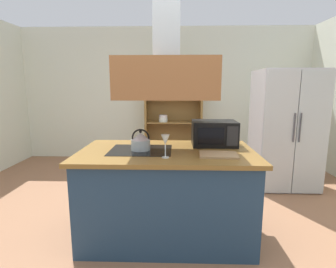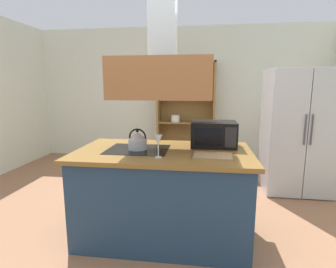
{
  "view_description": "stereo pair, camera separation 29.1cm",
  "coord_description": "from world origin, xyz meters",
  "px_view_note": "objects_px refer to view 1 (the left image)",
  "views": [
    {
      "loc": [
        0.23,
        -2.6,
        1.52
      ],
      "look_at": [
        0.14,
        0.26,
        1.0
      ],
      "focal_mm": 28.23,
      "sensor_mm": 36.0,
      "label": 1
    },
    {
      "loc": [
        0.52,
        -2.57,
        1.52
      ],
      "look_at": [
        0.14,
        0.26,
        1.0
      ],
      "focal_mm": 28.23,
      "sensor_mm": 36.0,
      "label": 2
    }
  ],
  "objects_px": {
    "refrigerator": "(285,129)",
    "kettle": "(141,141)",
    "cutting_board": "(218,155)",
    "wine_glass_on_counter": "(165,141)",
    "dish_cabinet": "(173,118)",
    "microwave": "(214,133)"
  },
  "relations": [
    {
      "from": "dish_cabinet",
      "to": "microwave",
      "type": "xyz_separation_m",
      "value": [
        0.46,
        -2.62,
        0.15
      ]
    },
    {
      "from": "cutting_board",
      "to": "wine_glass_on_counter",
      "type": "bearing_deg",
      "value": -170.01
    },
    {
      "from": "kettle",
      "to": "cutting_board",
      "type": "height_order",
      "value": "kettle"
    },
    {
      "from": "dish_cabinet",
      "to": "microwave",
      "type": "bearing_deg",
      "value": -80.0
    },
    {
      "from": "wine_glass_on_counter",
      "to": "dish_cabinet",
      "type": "bearing_deg",
      "value": 89.38
    },
    {
      "from": "cutting_board",
      "to": "microwave",
      "type": "relative_size",
      "value": 0.74
    },
    {
      "from": "microwave",
      "to": "cutting_board",
      "type": "bearing_deg",
      "value": -92.45
    },
    {
      "from": "dish_cabinet",
      "to": "wine_glass_on_counter",
      "type": "height_order",
      "value": "dish_cabinet"
    },
    {
      "from": "kettle",
      "to": "wine_glass_on_counter",
      "type": "distance_m",
      "value": 0.37
    },
    {
      "from": "refrigerator",
      "to": "wine_glass_on_counter",
      "type": "relative_size",
      "value": 8.54
    },
    {
      "from": "cutting_board",
      "to": "microwave",
      "type": "bearing_deg",
      "value": 87.55
    },
    {
      "from": "dish_cabinet",
      "to": "wine_glass_on_counter",
      "type": "bearing_deg",
      "value": -90.62
    },
    {
      "from": "kettle",
      "to": "microwave",
      "type": "xyz_separation_m",
      "value": [
        0.75,
        0.25,
        0.04
      ]
    },
    {
      "from": "refrigerator",
      "to": "kettle",
      "type": "height_order",
      "value": "refrigerator"
    },
    {
      "from": "dish_cabinet",
      "to": "cutting_board",
      "type": "height_order",
      "value": "dish_cabinet"
    },
    {
      "from": "kettle",
      "to": "wine_glass_on_counter",
      "type": "relative_size",
      "value": 1.02
    },
    {
      "from": "cutting_board",
      "to": "refrigerator",
      "type": "bearing_deg",
      "value": 52.53
    },
    {
      "from": "refrigerator",
      "to": "kettle",
      "type": "xyz_separation_m",
      "value": [
        -1.99,
        -1.46,
        0.11
      ]
    },
    {
      "from": "refrigerator",
      "to": "microwave",
      "type": "distance_m",
      "value": 1.74
    },
    {
      "from": "refrigerator",
      "to": "wine_glass_on_counter",
      "type": "xyz_separation_m",
      "value": [
        -1.74,
        -1.73,
        0.17
      ]
    },
    {
      "from": "refrigerator",
      "to": "cutting_board",
      "type": "relative_size",
      "value": 5.17
    },
    {
      "from": "kettle",
      "to": "refrigerator",
      "type": "bearing_deg",
      "value": 36.28
    }
  ]
}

